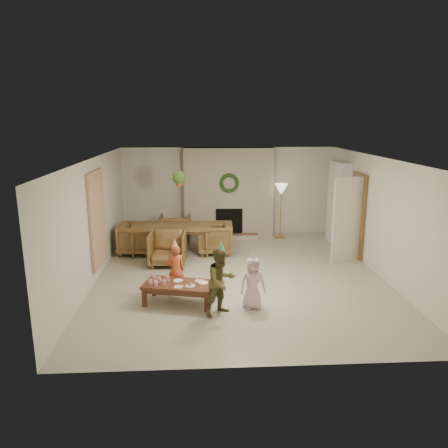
{
  "coord_description": "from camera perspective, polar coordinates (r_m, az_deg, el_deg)",
  "views": [
    {
      "loc": [
        -0.83,
        -8.69,
        3.28
      ],
      "look_at": [
        -0.3,
        0.4,
        1.05
      ],
      "focal_mm": 34.57,
      "sensor_mm": 36.0,
      "label": 1
    }
  ],
  "objects": [
    {
      "name": "books_row_lower",
      "position": [
        11.74,
        14.77,
        0.06
      ],
      "size": [
        0.2,
        0.4,
        0.24
      ],
      "primitive_type": "cube",
      "color": "#AF4420",
      "rests_on": "bookshelf_shelf_a"
    },
    {
      "name": "fireplace_mass",
      "position": [
        12.19,
        0.62,
        4.18
      ],
      "size": [
        2.5,
        0.4,
        2.5
      ],
      "primitive_type": "cube",
      "color": "#531617",
      "rests_on": "floor"
    },
    {
      "name": "hanging_plant_foliage",
      "position": [
        10.29,
        -5.96,
        6.1
      ],
      "size": [
        0.32,
        0.32,
        0.32
      ],
      "primitive_type": "sphere",
      "color": "#2D511B",
      "rests_on": "hanging_plant_pot"
    },
    {
      "name": "wall_back",
      "position": [
        12.38,
        0.56,
        4.34
      ],
      "size": [
        7.0,
        0.0,
        7.0
      ],
      "primitive_type": "plane",
      "rotation": [
        1.57,
        0.0,
        0.0
      ],
      "color": "silver",
      "rests_on": "floor"
    },
    {
      "name": "ceiling",
      "position": [
        8.76,
        2.13,
        8.65
      ],
      "size": [
        7.0,
        7.0,
        0.0
      ],
      "primitive_type": "plane",
      "rotation": [
        3.14,
        0.0,
        0.0
      ],
      "color": "white",
      "rests_on": "wall_back"
    },
    {
      "name": "plate_b",
      "position": [
        7.76,
        -4.49,
        -8.16
      ],
      "size": [
        0.21,
        0.21,
        0.01
      ],
      "primitive_type": "cylinder",
      "rotation": [
        0.0,
        0.0,
        -0.24
      ],
      "color": "white",
      "rests_on": "coffee_table_top"
    },
    {
      "name": "plate_a",
      "position": [
        8.02,
        -6.11,
        -7.44
      ],
      "size": [
        0.21,
        0.21,
        0.01
      ],
      "primitive_type": "cylinder",
      "rotation": [
        0.0,
        0.0,
        -0.24
      ],
      "color": "white",
      "rests_on": "coffee_table_top"
    },
    {
      "name": "cup_f",
      "position": [
        8.03,
        -7.46,
        -7.17
      ],
      "size": [
        0.08,
        0.08,
        0.09
      ],
      "primitive_type": "cylinder",
      "rotation": [
        0.0,
        0.0,
        -0.24
      ],
      "color": "white",
      "rests_on": "coffee_table_top"
    },
    {
      "name": "curtain_panel",
      "position": [
        9.36,
        -16.4,
        0.67
      ],
      "size": [
        0.06,
        1.2,
        2.0
      ],
      "primitive_type": "cube",
      "color": "beige",
      "rests_on": "wall_left"
    },
    {
      "name": "floor",
      "position": [
        9.32,
        2.0,
        -6.84
      ],
      "size": [
        7.0,
        7.0,
        0.0
      ],
      "primitive_type": "plane",
      "color": "#B7B29E",
      "rests_on": "ground"
    },
    {
      "name": "dining_chair_left",
      "position": [
        10.93,
        -11.5,
        -1.87
      ],
      "size": [
        0.88,
        0.86,
        0.77
      ],
      "primitive_type": "imported",
      "rotation": [
        0.0,
        0.0,
        1.53
      ],
      "color": "brown",
      "rests_on": "floor"
    },
    {
      "name": "wall_left",
      "position": [
        9.18,
        -16.92,
        0.39
      ],
      "size": [
        0.0,
        7.0,
        7.0
      ],
      "primitive_type": "plane",
      "rotation": [
        1.57,
        0.0,
        1.57
      ],
      "color": "silver",
      "rests_on": "floor"
    },
    {
      "name": "dining_table",
      "position": [
        10.82,
        -6.95,
        -2.06
      ],
      "size": [
        2.02,
        1.18,
        0.7
      ],
      "primitive_type": "imported",
      "rotation": [
        0.0,
        0.0,
        -0.04
      ],
      "color": "brown",
      "rests_on": "floor"
    },
    {
      "name": "party_hat_plaid",
      "position": [
        7.18,
        -0.39,
        -2.89
      ],
      "size": [
        0.17,
        0.17,
        0.19
      ],
      "primitive_type": "cone",
      "rotation": [
        0.0,
        0.0,
        0.26
      ],
      "color": "#50BA68",
      "rests_on": "child_plaid"
    },
    {
      "name": "coffee_table_apron",
      "position": [
        7.94,
        -5.99,
        -8.43
      ],
      "size": [
        1.25,
        0.79,
        0.08
      ],
      "primitive_type": "cube",
      "rotation": [
        0.0,
        0.0,
        -0.24
      ],
      "color": "brown",
      "rests_on": "floor"
    },
    {
      "name": "dining_chair_right",
      "position": [
        10.75,
        -1.18,
        -1.86
      ],
      "size": [
        0.88,
        0.86,
        0.77
      ],
      "primitive_type": "imported",
      "rotation": [
        0.0,
        0.0,
        -1.61
      ],
      "color": "brown",
      "rests_on": "floor"
    },
    {
      "name": "child_plaid",
      "position": [
        7.39,
        -0.39,
        -7.6
      ],
      "size": [
        0.73,
        0.69,
        1.18
      ],
      "primitive_type": "imported",
      "rotation": [
        0.0,
        0.0,
        0.61
      ],
      "color": "brown",
      "rests_on": "floor"
    },
    {
      "name": "wall_front",
      "position": [
        5.63,
        5.39,
        -7.45
      ],
      "size": [
        7.0,
        0.0,
        7.0
      ],
      "primitive_type": "plane",
      "rotation": [
        -1.57,
        0.0,
        0.0
      ],
      "color": "silver",
      "rests_on": "floor"
    },
    {
      "name": "party_hat_pink",
      "position": [
        7.51,
        3.87,
        -4.19
      ],
      "size": [
        0.12,
        0.12,
        0.17
      ],
      "primitive_type": "cone",
      "rotation": [
        0.0,
        0.0,
        -0.02
      ],
      "color": "silver",
      "rests_on": "child_pink"
    },
    {
      "name": "bookshelf_shelf_a",
      "position": [
        11.92,
        14.6,
        -0.42
      ],
      "size": [
        0.3,
        0.92,
        0.03
      ],
      "primitive_type": "cube",
      "color": "white",
      "rests_on": "bookshelf_carcass"
    },
    {
      "name": "fireplace_firebox",
      "position": [
        12.17,
        0.67,
        0.32
      ],
      "size": [
        0.75,
        0.12,
        0.75
      ],
      "primitive_type": "cube",
      "color": "black",
      "rests_on": "floor"
    },
    {
      "name": "fireplace_hearth",
      "position": [
        12.1,
        0.72,
        -1.66
      ],
      "size": [
        1.6,
        0.3,
        0.12
      ],
      "primitive_type": "cube",
      "color": "#5F2A1A",
      "rests_on": "floor"
    },
    {
      "name": "fireplace_wreath",
      "position": [
        11.91,
        0.7,
        5.42
      ],
      "size": [
        0.54,
        0.1,
        0.54
      ],
      "primitive_type": "torus",
      "rotation": [
        1.57,
        0.0,
        0.0
      ],
      "color": "#1D3D17",
      "rests_on": "fireplace_mass"
    },
    {
      "name": "coffee_table_top",
      "position": [
        7.92,
        -6.01,
        -7.98
      ],
      "size": [
        1.37,
        0.91,
        0.06
      ],
      "primitive_type": "cube",
      "rotation": [
        0.0,
        0.0,
        -0.24
      ],
      "color": "brown",
      "rests_on": "floor"
    },
    {
      "name": "dining_chair_near",
      "position": [
        9.98,
        -7.46,
        -3.22
      ],
      "size": [
        0.86,
        0.88,
        0.77
      ],
      "primitive_type": "imported",
      "rotation": [
        0.0,
        0.0,
        -0.04
      ],
      "color": "brown",
      "rests_on": "floor"
    },
    {
      "name": "floor_lamp_shade",
      "position": [
        12.06,
        7.59,
        4.57
      ],
      "size": [
        0.37,
        0.37,
        0.31
      ],
      "primitive_type": "cone",
      "rotation": [
        3.14,
        0.0,
        0.0
      ],
      "color": "beige",
      "rests_on": "floor_lamp_post"
    },
    {
      "name": "books_row_mid",
      "position": [
        11.84,
        14.6,
        2.17
      ],
      "size": [
        0.2,
        0.44,
        0.24
      ],
      "primitive_type": "cube",
      "color": "navy",
      "rests_on": "bookshelf_shelf_b"
    },
    {
      "name": "coffee_leg_fr",
      "position": [
        7.63,
        -2.34,
        -10.35
      ],
      "size": [
        0.08,
        0.08,
        0.33
      ],
      "primitive_type": "cube",
      "rotation": [
        0.0,
        0.0,
        -0.24
      ],
      "color": "brown",
      "rests_on": "floor"
    },
    {
      "name": "books_row_upper",
      "position": [
        11.63,
        14.94,
        3.9
      ],
      "size": [
        0.2,
        0.36,
        0.22
      ],
      "primitive_type": "cube",
      "color": "#B27C26",
      "rests_on": "bookshelf_shelf_c"
    },
    {
      "name": "napkin_left",
      "position": [
        7.74,
        -6.03,
        -8.26
      ],
      "size": [
        0.17,
        0.17,
        0.01
      ],
      "primitive_type": "cube",
      "rotation": [
        0.0,
        0.0,
        -0.24
      ],
      "color": "#E0A5A9",
      "rests_on": "coffee_table_top"
    },
    {
      "name": "child_red",
      "position": [
        8.26,
        -6.44,
        -6.08
      ],
      "size": [
        0.41,
        0.32,
        0.98
      ],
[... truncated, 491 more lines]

